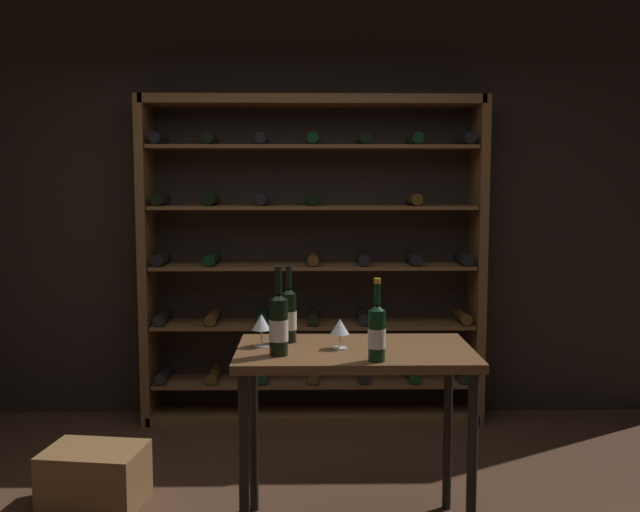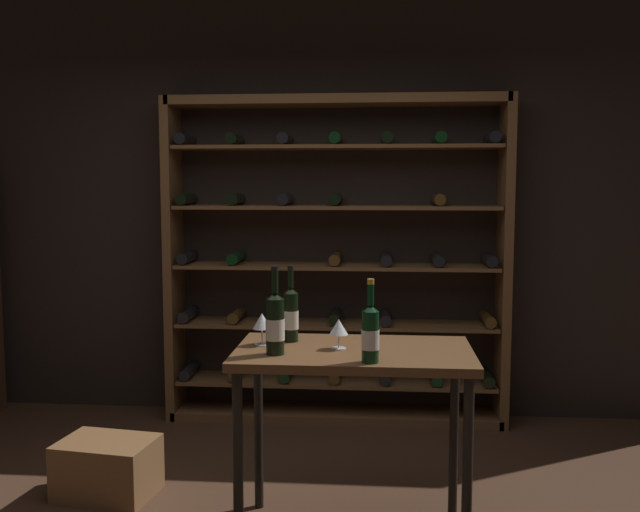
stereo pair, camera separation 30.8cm
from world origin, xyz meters
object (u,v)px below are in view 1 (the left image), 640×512
object	(u,v)px
wine_rack	(311,262)
tasting_table	(355,372)
wine_bottle_amber_reserve	(279,324)
wine_crate	(95,477)
wine_glass_stemmed_left	(261,323)
wine_bottle_red_label	(377,332)
wine_glass_stemmed_center	(340,328)
wine_bottle_gold_foil	(289,315)

from	to	relation	value
wine_rack	tasting_table	xyz separation A→B (m)	(0.19, -1.62, -0.32)
wine_bottle_amber_reserve	wine_crate	bearing A→B (deg)	154.73
wine_bottle_amber_reserve	wine_glass_stemmed_left	size ratio (longest dim) A/B	2.61
tasting_table	wine_rack	bearing A→B (deg)	96.67
wine_bottle_red_label	wine_glass_stemmed_center	bearing A→B (deg)	121.92
wine_crate	wine_glass_stemmed_left	distance (m)	1.24
wine_crate	wine_glass_stemmed_left	size ratio (longest dim) A/B	3.25
wine_crate	wine_glass_stemmed_left	xyz separation A→B (m)	(0.87, -0.28, 0.84)
wine_bottle_amber_reserve	wine_glass_stemmed_center	world-z (taller)	wine_bottle_amber_reserve
wine_rack	wine_bottle_gold_foil	distance (m)	1.49
wine_crate	wine_glass_stemmed_left	bearing A→B (deg)	-17.95
wine_crate	wine_bottle_red_label	bearing A→B (deg)	-22.24
wine_bottle_red_label	wine_glass_stemmed_left	xyz separation A→B (m)	(-0.50, 0.28, -0.02)
wine_crate	wine_bottle_gold_foil	distance (m)	1.33
wine_crate	wine_bottle_red_label	world-z (taller)	wine_bottle_red_label
tasting_table	wine_glass_stemmed_left	world-z (taller)	wine_glass_stemmed_left
wine_glass_stemmed_center	wine_crate	bearing A→B (deg)	165.00
wine_bottle_red_label	wine_glass_stemmed_center	xyz separation A→B (m)	(-0.14, 0.23, -0.03)
wine_bottle_gold_foil	wine_glass_stemmed_left	distance (m)	0.15
wine_bottle_red_label	wine_glass_stemmed_center	size ratio (longest dim) A/B	2.59
wine_glass_stemmed_center	wine_glass_stemmed_left	distance (m)	0.36
wine_rack	wine_bottle_gold_foil	world-z (taller)	wine_rack
wine_crate	wine_bottle_red_label	xyz separation A→B (m)	(1.37, -0.56, 0.86)
tasting_table	wine_bottle_amber_reserve	size ratio (longest dim) A/B	2.75
tasting_table	wine_bottle_red_label	xyz separation A→B (m)	(0.08, -0.23, 0.23)
wine_bottle_amber_reserve	wine_bottle_gold_foil	bearing A→B (deg)	81.86
wine_crate	wine_bottle_gold_foil	bearing A→B (deg)	-11.18
wine_rack	wine_glass_stemmed_center	bearing A→B (deg)	-85.72
wine_rack	wine_glass_stemmed_center	distance (m)	1.63
tasting_table	wine_glass_stemmed_left	distance (m)	0.48
wine_rack	wine_glass_stemmed_left	xyz separation A→B (m)	(-0.23, -1.57, -0.10)
wine_rack	wine_crate	size ratio (longest dim) A/B	4.80
wine_rack	wine_glass_stemmed_center	size ratio (longest dim) A/B	17.07
wine_bottle_amber_reserve	wine_glass_stemmed_left	distance (m)	0.19
wine_bottle_red_label	tasting_table	bearing A→B (deg)	108.02
wine_glass_stemmed_center	wine_glass_stemmed_left	bearing A→B (deg)	172.54
tasting_table	wine_glass_stemmed_left	xyz separation A→B (m)	(-0.42, 0.04, 0.21)
wine_bottle_gold_foil	wine_bottle_red_label	world-z (taller)	wine_bottle_gold_foil
wine_crate	wine_bottle_red_label	size ratio (longest dim) A/B	1.37
wine_rack	wine_glass_stemmed_center	xyz separation A→B (m)	(0.12, -1.62, -0.11)
wine_bottle_gold_foil	wine_glass_stemmed_left	size ratio (longest dim) A/B	2.43
wine_bottle_red_label	wine_glass_stemmed_left	bearing A→B (deg)	150.89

